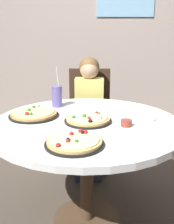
{
  "coord_description": "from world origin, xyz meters",
  "views": [
    {
      "loc": [
        0.05,
        -1.72,
        1.34
      ],
      "look_at": [
        0.0,
        0.05,
        0.8
      ],
      "focal_mm": 44.98,
      "sensor_mm": 36.0,
      "label": 1
    }
  ],
  "objects_px": {
    "pizza_veggie": "(88,119)",
    "pizza_cheese": "(34,114)",
    "soda_cup": "(57,96)",
    "sauce_bowl": "(126,123)",
    "diner_child": "(89,123)",
    "chair_wooden": "(89,113)",
    "plate_small": "(142,118)",
    "pizza_pepperoni": "(74,142)",
    "dining_table": "(87,135)"
  },
  "relations": [
    {
      "from": "pizza_veggie",
      "to": "plate_small",
      "type": "height_order",
      "value": "pizza_veggie"
    },
    {
      "from": "dining_table",
      "to": "chair_wooden",
      "type": "bearing_deg",
      "value": 89.99
    },
    {
      "from": "pizza_pepperoni",
      "to": "soda_cup",
      "type": "distance_m",
      "value": 0.75
    },
    {
      "from": "plate_small",
      "to": "sauce_bowl",
      "type": "bearing_deg",
      "value": -129.85
    },
    {
      "from": "chair_wooden",
      "to": "diner_child",
      "type": "bearing_deg",
      "value": -90.09
    },
    {
      "from": "pizza_cheese",
      "to": "sauce_bowl",
      "type": "bearing_deg",
      "value": -16.63
    },
    {
      "from": "soda_cup",
      "to": "plate_small",
      "type": "bearing_deg",
      "value": -25.79
    },
    {
      "from": "pizza_veggie",
      "to": "pizza_pepperoni",
      "type": "relative_size",
      "value": 0.98
    },
    {
      "from": "chair_wooden",
      "to": "plate_small",
      "type": "bearing_deg",
      "value": -66.92
    },
    {
      "from": "chair_wooden",
      "to": "soda_cup",
      "type": "height_order",
      "value": "soda_cup"
    },
    {
      "from": "dining_table",
      "to": "pizza_cheese",
      "type": "relative_size",
      "value": 3.63
    },
    {
      "from": "pizza_veggie",
      "to": "dining_table",
      "type": "bearing_deg",
      "value": 165.22
    },
    {
      "from": "diner_child",
      "to": "pizza_pepperoni",
      "type": "distance_m",
      "value": 1.14
    },
    {
      "from": "pizza_pepperoni",
      "to": "plate_small",
      "type": "xyz_separation_m",
      "value": [
        0.42,
        0.44,
        -0.01
      ]
    },
    {
      "from": "diner_child",
      "to": "soda_cup",
      "type": "bearing_deg",
      "value": -122.03
    },
    {
      "from": "diner_child",
      "to": "soda_cup",
      "type": "relative_size",
      "value": 3.53
    },
    {
      "from": "diner_child",
      "to": "plate_small",
      "type": "distance_m",
      "value": 0.81
    },
    {
      "from": "pizza_pepperoni",
      "to": "dining_table",
      "type": "bearing_deg",
      "value": 81.94
    },
    {
      "from": "chair_wooden",
      "to": "pizza_pepperoni",
      "type": "xyz_separation_m",
      "value": [
        -0.05,
        -1.29,
        0.24
      ]
    },
    {
      "from": "chair_wooden",
      "to": "plate_small",
      "type": "distance_m",
      "value": 0.95
    },
    {
      "from": "plate_small",
      "to": "pizza_pepperoni",
      "type": "bearing_deg",
      "value": -133.51
    },
    {
      "from": "pizza_veggie",
      "to": "pizza_cheese",
      "type": "height_order",
      "value": "same"
    },
    {
      "from": "dining_table",
      "to": "pizza_cheese",
      "type": "xyz_separation_m",
      "value": [
        -0.37,
        0.1,
        0.11
      ]
    },
    {
      "from": "sauce_bowl",
      "to": "pizza_veggie",
      "type": "bearing_deg",
      "value": 162.28
    },
    {
      "from": "pizza_veggie",
      "to": "plate_small",
      "type": "xyz_separation_m",
      "value": [
        0.35,
        0.06,
        -0.01
      ]
    },
    {
      "from": "chair_wooden",
      "to": "pizza_cheese",
      "type": "xyz_separation_m",
      "value": [
        -0.37,
        -0.81,
        0.24
      ]
    },
    {
      "from": "pizza_veggie",
      "to": "plate_small",
      "type": "relative_size",
      "value": 1.71
    },
    {
      "from": "diner_child",
      "to": "pizza_veggie",
      "type": "height_order",
      "value": "diner_child"
    },
    {
      "from": "chair_wooden",
      "to": "soda_cup",
      "type": "xyz_separation_m",
      "value": [
        -0.24,
        -0.56,
        0.3
      ]
    },
    {
      "from": "chair_wooden",
      "to": "pizza_veggie",
      "type": "distance_m",
      "value": 0.94
    },
    {
      "from": "diner_child",
      "to": "plate_small",
      "type": "xyz_separation_m",
      "value": [
        0.36,
        -0.67,
        0.27
      ]
    },
    {
      "from": "pizza_veggie",
      "to": "pizza_cheese",
      "type": "bearing_deg",
      "value": 164.06
    },
    {
      "from": "chair_wooden",
      "to": "pizza_veggie",
      "type": "bearing_deg",
      "value": -89.48
    },
    {
      "from": "plate_small",
      "to": "diner_child",
      "type": "bearing_deg",
      "value": 118.5
    },
    {
      "from": "chair_wooden",
      "to": "sauce_bowl",
      "type": "height_order",
      "value": "chair_wooden"
    },
    {
      "from": "diner_child",
      "to": "pizza_veggie",
      "type": "relative_size",
      "value": 3.52
    },
    {
      "from": "pizza_veggie",
      "to": "soda_cup",
      "type": "xyz_separation_m",
      "value": [
        -0.25,
        0.35,
        0.06
      ]
    },
    {
      "from": "diner_child",
      "to": "pizza_veggie",
      "type": "bearing_deg",
      "value": -89.33
    },
    {
      "from": "diner_child",
      "to": "chair_wooden",
      "type": "bearing_deg",
      "value": 89.91
    },
    {
      "from": "pizza_cheese",
      "to": "soda_cup",
      "type": "height_order",
      "value": "soda_cup"
    },
    {
      "from": "sauce_bowl",
      "to": "dining_table",
      "type": "bearing_deg",
      "value": 162.38
    },
    {
      "from": "plate_small",
      "to": "pizza_cheese",
      "type": "bearing_deg",
      "value": 176.61
    },
    {
      "from": "pizza_pepperoni",
      "to": "chair_wooden",
      "type": "bearing_deg",
      "value": 87.62
    },
    {
      "from": "chair_wooden",
      "to": "pizza_cheese",
      "type": "relative_size",
      "value": 2.79
    },
    {
      "from": "soda_cup",
      "to": "plate_small",
      "type": "xyz_separation_m",
      "value": [
        0.6,
        -0.29,
        -0.08
      ]
    },
    {
      "from": "pizza_pepperoni",
      "to": "sauce_bowl",
      "type": "relative_size",
      "value": 4.47
    },
    {
      "from": "sauce_bowl",
      "to": "soda_cup",
      "type": "bearing_deg",
      "value": 138.36
    },
    {
      "from": "pizza_veggie",
      "to": "soda_cup",
      "type": "bearing_deg",
      "value": 124.76
    },
    {
      "from": "dining_table",
      "to": "plate_small",
      "type": "bearing_deg",
      "value": 9.64
    },
    {
      "from": "soda_cup",
      "to": "sauce_bowl",
      "type": "xyz_separation_m",
      "value": [
        0.48,
        -0.43,
        -0.06
      ]
    }
  ]
}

